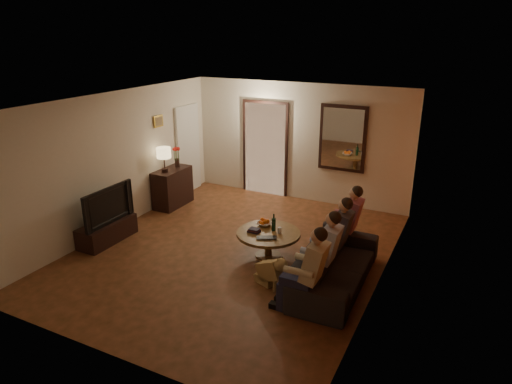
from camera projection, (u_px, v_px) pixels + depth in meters
The scene contains 33 objects.
floor at pixel (233, 251), 7.96m from camera, with size 5.00×6.00×0.01m, color #462C12.
ceiling at pixel (230, 101), 7.09m from camera, with size 5.00×6.00×0.01m, color white.
back_wall at pixel (298, 142), 10.05m from camera, with size 5.00×0.02×2.60m, color beige.
front_wall at pixel (97, 257), 5.00m from camera, with size 5.00×0.02×2.60m, color beige.
left_wall at pixel (116, 162), 8.57m from camera, with size 0.02×6.00×2.60m, color beige.
right_wall at pixel (385, 205), 6.47m from camera, with size 0.02×6.00×2.60m, color beige.
orange_accent at pixel (384, 205), 6.48m from camera, with size 0.01×6.00×2.60m, color #C15521.
kitchen_doorway at pixel (265, 149), 10.45m from camera, with size 1.00×0.06×2.10m, color #FFE0A5.
door_trim at pixel (265, 150), 10.45m from camera, with size 1.12×0.04×2.22m, color black.
fridge_glimpse at pixel (275, 157), 10.40m from camera, with size 0.45×0.03×1.70m, color silver.
mirror_frame at pixel (343, 138), 9.53m from camera, with size 1.00×0.05×1.40m, color black.
mirror_glass at pixel (342, 139), 9.50m from camera, with size 0.86×0.02×1.26m, color white.
white_door at pixel (188, 149), 10.59m from camera, with size 0.06×0.85×2.04m, color white.
framed_art at pixel (158, 121), 9.47m from camera, with size 0.03×0.28×0.24m, color #B28C33.
art_canvas at pixel (159, 121), 9.46m from camera, with size 0.01×0.22×0.18m, color brown.
dresser at pixel (173, 187), 9.90m from camera, with size 0.45×0.92×0.82m, color black.
table_lamp at pixel (164, 160), 9.49m from camera, with size 0.30×0.30×0.54m, color beige, non-canonical shape.
flower_vase at pixel (177, 157), 9.87m from camera, with size 0.14×0.14×0.44m, color red, non-canonical shape.
tv_stand at pixel (107, 231), 8.29m from camera, with size 0.45×1.13×0.38m, color black.
tv at pixel (104, 205), 8.11m from camera, with size 0.15×1.16×0.67m, color black.
sofa at pixel (336, 265), 6.84m from camera, with size 0.85×2.17×0.63m, color black.
person_a at pixel (310, 275), 6.03m from camera, with size 0.60×0.40×1.20m, color tan, non-canonical shape.
person_b at pixel (324, 256), 6.53m from camera, with size 0.60×0.40×1.20m, color tan, non-canonical shape.
person_c at pixel (336, 239), 7.04m from camera, with size 0.60×0.40×1.20m, color tan, non-canonical shape.
person_d at pixel (347, 225), 7.54m from camera, with size 0.60×0.40×1.20m, color tan, non-canonical shape.
dog at pixel (270, 269), 6.80m from camera, with size 0.56×0.24×0.56m, color #9D7A48, non-canonical shape.
coffee_table at pixel (268, 244), 7.71m from camera, with size 1.08×1.08×0.45m, color brown.
bowl at pixel (264, 224), 7.89m from camera, with size 0.26×0.26×0.06m, color white.
oranges at pixel (264, 220), 7.86m from camera, with size 0.20×0.20×0.08m, color #DF5D12, non-canonical shape.
wine_bottle at pixel (274, 222), 7.65m from camera, with size 0.07×0.07×0.31m, color black, non-canonical shape.
wine_glass at pixel (280, 230), 7.59m from camera, with size 0.06×0.06×0.10m, color silver.
book_stack at pixel (254, 230), 7.63m from camera, with size 0.20×0.15×0.07m, color black, non-canonical shape.
laptop at pixel (267, 239), 7.35m from camera, with size 0.33×0.21×0.03m, color black.
Camera 1 is at (3.55, -6.21, 3.67)m, focal length 32.00 mm.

